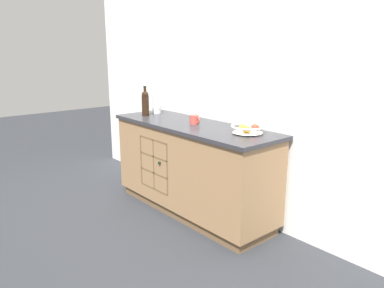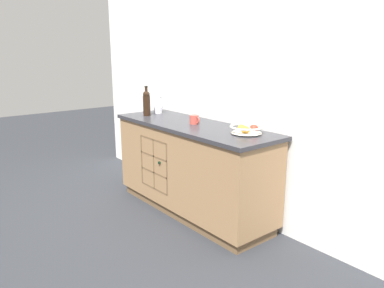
# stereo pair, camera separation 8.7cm
# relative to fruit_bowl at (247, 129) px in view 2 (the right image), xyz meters

# --- Properties ---
(ground_plane) EXTENTS (14.00, 14.00, 0.00)m
(ground_plane) POSITION_rel_fruit_bowl_xyz_m (-0.62, -0.08, -0.93)
(ground_plane) COLOR #2D3035
(back_wall) EXTENTS (4.40, 0.06, 2.55)m
(back_wall) POSITION_rel_fruit_bowl_xyz_m (-0.62, 0.26, 0.35)
(back_wall) COLOR white
(back_wall) RESTS_ON ground_plane
(kitchen_island) EXTENTS (1.83, 0.59, 0.88)m
(kitchen_island) POSITION_rel_fruit_bowl_xyz_m (-0.62, -0.08, -0.48)
(kitchen_island) COLOR brown
(kitchen_island) RESTS_ON ground_plane
(fruit_bowl) EXTENTS (0.28, 0.28, 0.08)m
(fruit_bowl) POSITION_rel_fruit_bowl_xyz_m (0.00, 0.00, 0.00)
(fruit_bowl) COLOR silver
(fruit_bowl) RESTS_ON kitchen_island
(white_pitcher) EXTENTS (0.15, 0.10, 0.19)m
(white_pitcher) POSITION_rel_fruit_bowl_xyz_m (-1.33, 0.02, 0.05)
(white_pitcher) COLOR white
(white_pitcher) RESTS_ON kitchen_island
(ceramic_mug) EXTENTS (0.12, 0.08, 0.08)m
(ceramic_mug) POSITION_rel_fruit_bowl_xyz_m (-0.60, -0.07, -0.00)
(ceramic_mug) COLOR #B7473D
(ceramic_mug) RESTS_ON kitchen_island
(standing_wine_bottle) EXTENTS (0.08, 0.08, 0.31)m
(standing_wine_bottle) POSITION_rel_fruit_bowl_xyz_m (-1.27, -0.17, 0.10)
(standing_wine_bottle) COLOR black
(standing_wine_bottle) RESTS_ON kitchen_island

